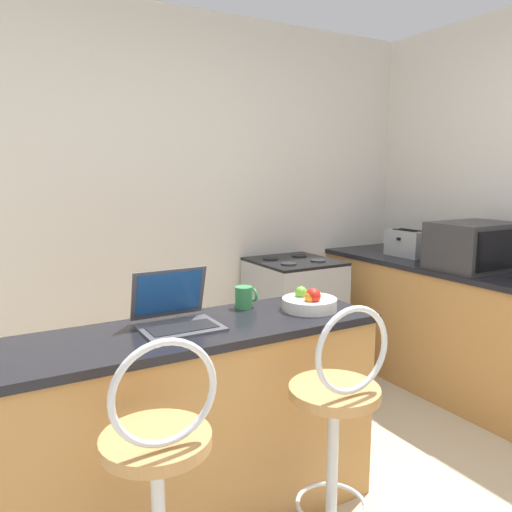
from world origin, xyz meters
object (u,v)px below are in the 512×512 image
Objects in this scene: laptop at (176,312)px; stove_range at (294,319)px; bar_stool_near at (160,505)px; bar_stool_far at (336,445)px; microwave at (474,246)px; fruit_bowl at (309,302)px; toaster at (407,243)px; mug_green at (244,297)px.

stove_range is at bearing 38.73° from laptop.
bar_stool_near and bar_stool_far have the same top height.
microwave reaches higher than laptop.
microwave is at bearing 10.15° from fruit_bowl.
stove_range is 1.42m from fruit_bowl.
bar_stool_far is at bearing -142.76° from toaster.
bar_stool_near is 1.09m from fruit_bowl.
microwave reaches higher than fruit_bowl.
microwave is (2.14, 0.19, 0.10)m from laptop.
microwave is 1.55m from fruit_bowl.
bar_stool_near reaches higher than fruit_bowl.
microwave reaches higher than bar_stool_near.
microwave is at bearing -46.38° from stove_range.
mug_green is (-1.76, -0.09, -0.10)m from microwave.
stove_range is at bearing 161.29° from toaster.
fruit_bowl is 0.30m from mug_green.
mug_green is at bearing -134.44° from stove_range.
bar_stool_near is at bearing -162.95° from microwave.
bar_stool_near is at bearing -134.98° from mug_green.
bar_stool_far is at bearing -156.80° from microwave.
mug_green is at bearing 92.80° from bar_stool_far.
toaster is at bearing 28.59° from bar_stool_near.
microwave reaches higher than bar_stool_far.
microwave is at bearing 5.01° from laptop.
laptop is 0.39m from mug_green.
fruit_bowl is at bearing -7.69° from laptop.
bar_stool_far is at bearing -87.20° from mug_green.
mug_green is (-0.03, 0.65, 0.43)m from bar_stool_far.
bar_stool_near is at bearing -152.39° from fruit_bowl.
bar_stool_near is at bearing -116.30° from laptop.
laptop is at bearing -164.95° from mug_green.
bar_stool_near is 10.49× the size of mug_green.
mug_green is (-0.93, -0.95, 0.49)m from stove_range.
stove_range is (1.59, 1.61, -0.06)m from bar_stool_near.
mug_green reaches higher than stove_range.
microwave is 1.68× the size of toaster.
stove_range is at bearing 45.56° from mug_green.
bar_stool_near is 3.31× the size of laptop.
toaster is (2.43, 1.32, 0.48)m from bar_stool_near.
bar_stool_far is 1.84m from stove_range.
toaster is 3.14× the size of mug_green.
fruit_bowl is (0.62, -0.08, -0.02)m from laptop.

